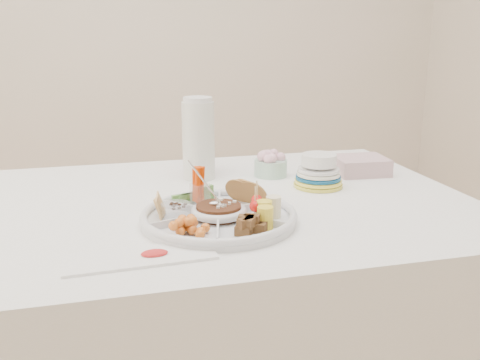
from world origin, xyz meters
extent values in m
cube|color=beige|center=(0.00, 2.00, 1.35)|extent=(4.00, 0.02, 2.70)
cube|color=white|center=(0.00, 0.00, 0.38)|extent=(1.52, 1.02, 0.76)
cylinder|color=white|center=(0.02, -0.18, 0.78)|extent=(0.47, 0.47, 0.04)
cylinder|color=#582F18|center=(0.02, -0.18, 0.79)|extent=(0.14, 0.14, 0.04)
cylinder|color=beige|center=(0.06, 0.32, 0.88)|extent=(0.11, 0.11, 0.24)
cylinder|color=silver|center=(0.04, 0.24, 0.89)|extent=(0.12, 0.12, 0.26)
cylinder|color=silver|center=(0.27, 0.21, 0.80)|extent=(0.11, 0.11, 0.08)
cube|color=#C7A1A6|center=(0.57, 0.17, 0.79)|extent=(0.17, 0.15, 0.05)
cylinder|color=gold|center=(0.38, 0.06, 0.81)|extent=(0.19, 0.19, 0.10)
cube|color=silver|center=(-0.19, -0.35, 0.76)|extent=(0.32, 0.12, 0.01)
camera|label=1|loc=(-0.24, -1.40, 1.22)|focal=40.00mm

